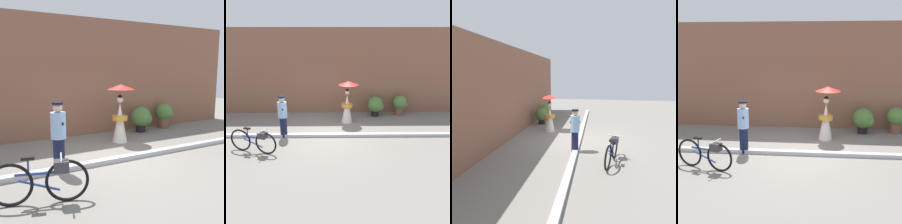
% 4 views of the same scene
% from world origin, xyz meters
% --- Properties ---
extents(ground_plane, '(30.00, 30.00, 0.00)m').
position_xyz_m(ground_plane, '(0.00, 0.00, 0.00)').
color(ground_plane, gray).
extents(building_wall, '(14.00, 0.40, 4.10)m').
position_xyz_m(building_wall, '(0.00, 3.24, 2.05)').
color(building_wall, brown).
rests_on(building_wall, ground_plane).
extents(sidewalk_curb, '(14.00, 0.20, 0.12)m').
position_xyz_m(sidewalk_curb, '(0.00, 0.00, 0.06)').
color(sidewalk_curb, '#B2B2B7').
rests_on(sidewalk_curb, ground_plane).
extents(bicycle_near_officer, '(1.67, 0.62, 0.86)m').
position_xyz_m(bicycle_near_officer, '(-2.26, -1.27, 0.43)').
color(bicycle_near_officer, black).
rests_on(bicycle_near_officer, ground_plane).
extents(person_officer, '(0.34, 0.38, 1.61)m').
position_xyz_m(person_officer, '(-1.56, 0.02, 0.86)').
color(person_officer, '#141938').
rests_on(person_officer, ground_plane).
extents(person_with_parasol, '(0.86, 0.86, 1.86)m').
position_xyz_m(person_with_parasol, '(0.96, 1.62, 0.96)').
color(person_with_parasol, silver).
rests_on(person_with_parasol, ground_plane).
extents(potted_plant_by_door, '(0.77, 0.75, 0.96)m').
position_xyz_m(potted_plant_by_door, '(2.37, 2.45, 0.54)').
color(potted_plant_by_door, black).
rests_on(potted_plant_by_door, ground_plane).
extents(potted_plant_small, '(0.69, 0.68, 0.98)m').
position_xyz_m(potted_plant_small, '(3.59, 2.60, 0.57)').
color(potted_plant_small, brown).
rests_on(potted_plant_small, ground_plane).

